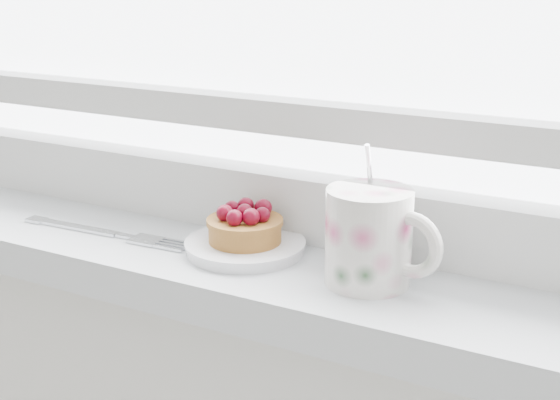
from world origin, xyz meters
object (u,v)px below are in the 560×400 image
Objects in this scene: saucer at (245,247)px; fork at (103,232)px; raspberry_tart at (245,225)px; floral_mug at (371,235)px.

fork is at bearing -170.47° from saucer.
raspberry_tart is (0.00, 0.00, 0.02)m from saucer.
raspberry_tart is 0.14m from floral_mug.
floral_mug is 0.31m from fork.
floral_mug is 0.60× the size of fork.
saucer is 1.59× the size of raspberry_tart.
floral_mug reaches higher than raspberry_tart.
floral_mug is at bearing -4.94° from saucer.
saucer is 0.58× the size of fork.
saucer is 0.15m from floral_mug.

